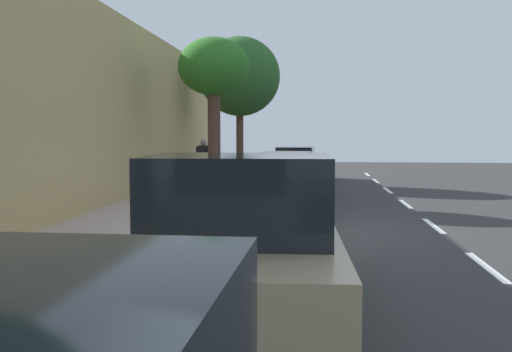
{
  "coord_description": "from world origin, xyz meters",
  "views": [
    {
      "loc": [
        -0.17,
        12.89,
        2.17
      ],
      "look_at": [
        1.11,
        -0.46,
        1.17
      ],
      "focal_mm": 41.46,
      "sensor_mm": 36.0,
      "label": 1
    }
  ],
  "objects_px": {
    "parked_sedan_black_second": "(285,175)",
    "cyclist_with_backpack": "(240,184)",
    "parked_sedan_silver_mid": "(272,194)",
    "street_tree_near_cyclist": "(240,77)",
    "parked_pickup_tan_far": "(246,247)",
    "pedestrian_on_phone": "(204,158)",
    "bicycle_at_curb": "(247,213)",
    "street_tree_mid_block": "(214,71)",
    "parked_sedan_red_nearest": "(295,164)"
  },
  "relations": [
    {
      "from": "cyclist_with_backpack",
      "to": "street_tree_near_cyclist",
      "type": "relative_size",
      "value": 0.27
    },
    {
      "from": "street_tree_mid_block",
      "to": "parked_sedan_silver_mid",
      "type": "bearing_deg",
      "value": 112.9
    },
    {
      "from": "parked_pickup_tan_far",
      "to": "street_tree_near_cyclist",
      "type": "relative_size",
      "value": 0.88
    },
    {
      "from": "parked_pickup_tan_far",
      "to": "street_tree_near_cyclist",
      "type": "bearing_deg",
      "value": -82.78
    },
    {
      "from": "parked_sedan_black_second",
      "to": "parked_pickup_tan_far",
      "type": "height_order",
      "value": "parked_pickup_tan_far"
    },
    {
      "from": "parked_sedan_red_nearest",
      "to": "parked_pickup_tan_far",
      "type": "height_order",
      "value": "parked_pickup_tan_far"
    },
    {
      "from": "parked_sedan_black_second",
      "to": "bicycle_at_curb",
      "type": "xyz_separation_m",
      "value": [
        0.55,
        6.5,
        -0.37
      ]
    },
    {
      "from": "parked_pickup_tan_far",
      "to": "parked_sedan_red_nearest",
      "type": "bearing_deg",
      "value": -89.96
    },
    {
      "from": "parked_sedan_silver_mid",
      "to": "pedestrian_on_phone",
      "type": "relative_size",
      "value": 2.59
    },
    {
      "from": "parked_sedan_black_second",
      "to": "street_tree_mid_block",
      "type": "distance_m",
      "value": 4.11
    },
    {
      "from": "cyclist_with_backpack",
      "to": "street_tree_mid_block",
      "type": "height_order",
      "value": "street_tree_mid_block"
    },
    {
      "from": "parked_sedan_silver_mid",
      "to": "parked_sedan_red_nearest",
      "type": "bearing_deg",
      "value": -90.78
    },
    {
      "from": "bicycle_at_curb",
      "to": "street_tree_mid_block",
      "type": "distance_m",
      "value": 7.13
    },
    {
      "from": "parked_sedan_black_second",
      "to": "parked_sedan_red_nearest",
      "type": "bearing_deg",
      "value": -91.17
    },
    {
      "from": "cyclist_with_backpack",
      "to": "street_tree_mid_block",
      "type": "distance_m",
      "value": 6.42
    },
    {
      "from": "parked_sedan_silver_mid",
      "to": "street_tree_mid_block",
      "type": "height_order",
      "value": "street_tree_mid_block"
    },
    {
      "from": "pedestrian_on_phone",
      "to": "parked_sedan_silver_mid",
      "type": "bearing_deg",
      "value": 109.56
    },
    {
      "from": "parked_sedan_black_second",
      "to": "bicycle_at_curb",
      "type": "distance_m",
      "value": 6.54
    },
    {
      "from": "parked_sedan_silver_mid",
      "to": "parked_pickup_tan_far",
      "type": "xyz_separation_m",
      "value": [
        -0.19,
        7.01,
        0.15
      ]
    },
    {
      "from": "parked_pickup_tan_far",
      "to": "pedestrian_on_phone",
      "type": "distance_m",
      "value": 16.79
    },
    {
      "from": "street_tree_mid_block",
      "to": "bicycle_at_curb",
      "type": "bearing_deg",
      "value": 106.3
    },
    {
      "from": "parked_sedan_red_nearest",
      "to": "cyclist_with_backpack",
      "type": "xyz_separation_m",
      "value": [
        0.9,
        12.78,
        0.23
      ]
    },
    {
      "from": "parked_sedan_red_nearest",
      "to": "street_tree_near_cyclist",
      "type": "relative_size",
      "value": 0.74
    },
    {
      "from": "parked_sedan_black_second",
      "to": "cyclist_with_backpack",
      "type": "relative_size",
      "value": 2.77
    },
    {
      "from": "parked_sedan_black_second",
      "to": "parked_pickup_tan_far",
      "type": "xyz_separation_m",
      "value": [
        -0.15,
        12.94,
        0.15
      ]
    },
    {
      "from": "street_tree_mid_block",
      "to": "parked_sedan_red_nearest",
      "type": "bearing_deg",
      "value": -107.95
    },
    {
      "from": "parked_pickup_tan_far",
      "to": "pedestrian_on_phone",
      "type": "xyz_separation_m",
      "value": [
        3.53,
        -16.42,
        0.25
      ]
    },
    {
      "from": "parked_sedan_red_nearest",
      "to": "parked_pickup_tan_far",
      "type": "bearing_deg",
      "value": 90.04
    },
    {
      "from": "parked_sedan_black_second",
      "to": "street_tree_near_cyclist",
      "type": "relative_size",
      "value": 0.74
    },
    {
      "from": "parked_sedan_red_nearest",
      "to": "parked_sedan_silver_mid",
      "type": "relative_size",
      "value": 1.0
    },
    {
      "from": "parked_sedan_black_second",
      "to": "street_tree_near_cyclist",
      "type": "bearing_deg",
      "value": -69.53
    },
    {
      "from": "parked_pickup_tan_far",
      "to": "street_tree_mid_block",
      "type": "relative_size",
      "value": 1.07
    },
    {
      "from": "cyclist_with_backpack",
      "to": "parked_sedan_black_second",
      "type": "bearing_deg",
      "value": -97.16
    },
    {
      "from": "parked_sedan_black_second",
      "to": "street_tree_near_cyclist",
      "type": "height_order",
      "value": "street_tree_near_cyclist"
    },
    {
      "from": "street_tree_mid_block",
      "to": "pedestrian_on_phone",
      "type": "xyz_separation_m",
      "value": [
        1.12,
        -4.15,
        -2.97
      ]
    },
    {
      "from": "parked_sedan_red_nearest",
      "to": "cyclist_with_backpack",
      "type": "height_order",
      "value": "cyclist_with_backpack"
    },
    {
      "from": "parked_sedan_red_nearest",
      "to": "pedestrian_on_phone",
      "type": "xyz_separation_m",
      "value": [
        3.51,
        3.23,
        0.4
      ]
    },
    {
      "from": "parked_sedan_red_nearest",
      "to": "parked_sedan_black_second",
      "type": "xyz_separation_m",
      "value": [
        0.14,
        6.71,
        0.0
      ]
    },
    {
      "from": "cyclist_with_backpack",
      "to": "street_tree_near_cyclist",
      "type": "height_order",
      "value": "street_tree_near_cyclist"
    },
    {
      "from": "parked_sedan_black_second",
      "to": "parked_sedan_silver_mid",
      "type": "height_order",
      "value": "same"
    },
    {
      "from": "bicycle_at_curb",
      "to": "pedestrian_on_phone",
      "type": "distance_m",
      "value": 10.4
    },
    {
      "from": "street_tree_near_cyclist",
      "to": "pedestrian_on_phone",
      "type": "distance_m",
      "value": 4.4
    },
    {
      "from": "parked_sedan_black_second",
      "to": "street_tree_mid_block",
      "type": "xyz_separation_m",
      "value": [
        2.25,
        0.67,
        3.37
      ]
    },
    {
      "from": "parked_sedan_silver_mid",
      "to": "parked_pickup_tan_far",
      "type": "relative_size",
      "value": 0.83
    },
    {
      "from": "parked_pickup_tan_far",
      "to": "bicycle_at_curb",
      "type": "relative_size",
      "value": 4.05
    },
    {
      "from": "parked_sedan_red_nearest",
      "to": "parked_pickup_tan_far",
      "type": "xyz_separation_m",
      "value": [
        -0.01,
        19.65,
        0.15
      ]
    },
    {
      "from": "parked_pickup_tan_far",
      "to": "bicycle_at_curb",
      "type": "height_order",
      "value": "parked_pickup_tan_far"
    },
    {
      "from": "parked_pickup_tan_far",
      "to": "cyclist_with_backpack",
      "type": "distance_m",
      "value": 6.93
    },
    {
      "from": "street_tree_mid_block",
      "to": "street_tree_near_cyclist",
      "type": "bearing_deg",
      "value": -90.0
    },
    {
      "from": "parked_sedan_silver_mid",
      "to": "parked_sedan_black_second",
      "type": "bearing_deg",
      "value": -90.34
    }
  ]
}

